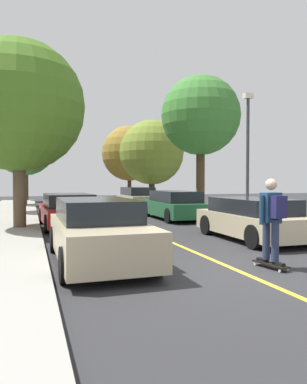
{
  "coord_description": "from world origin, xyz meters",
  "views": [
    {
      "loc": [
        -3.85,
        -6.47,
        1.75
      ],
      "look_at": [
        0.14,
        5.51,
        1.39
      ],
      "focal_mm": 34.67,
      "sensor_mm": 36.0,
      "label": 1
    }
  ],
  "objects_px": {
    "street_tree_left_farthest": "(25,141)",
    "streetlamp": "(248,148)",
    "street_tree_right_far": "(129,153)",
    "parked_car_left_nearest": "(97,231)",
    "parked_car_right_near": "(174,205)",
    "street_tree_left_far": "(24,145)",
    "parked_car_right_nearest": "(252,219)",
    "parked_car_left_near": "(68,210)",
    "street_tree_right_nearest": "(201,116)",
    "parked_car_right_far": "(137,198)",
    "skateboard": "(270,264)",
    "street_tree_left_nearest": "(19,106)",
    "street_tree_left_near": "(23,135)",
    "skateboarder": "(272,215)",
    "street_tree_right_near": "(152,153)"
  },
  "relations": [
    {
      "from": "street_tree_left_farthest",
      "to": "streetlamp",
      "type": "distance_m",
      "value": 23.31
    },
    {
      "from": "street_tree_left_near",
      "to": "street_tree_left_far",
      "type": "bearing_deg",
      "value": 90.0
    },
    {
      "from": "street_tree_left_farthest",
      "to": "street_tree_right_nearest",
      "type": "xyz_separation_m",
      "value": [
        8.44,
        -17.39,
        -0.27
      ]
    },
    {
      "from": "street_tree_left_near",
      "to": "street_tree_right_near",
      "type": "relative_size",
      "value": 1.04
    },
    {
      "from": "parked_car_left_nearest",
      "to": "skateboard",
      "type": "xyz_separation_m",
      "value": [
        3.2,
        -1.72,
        -0.59
      ]
    },
    {
      "from": "parked_car_left_near",
      "to": "parked_car_right_nearest",
      "type": "xyz_separation_m",
      "value": [
        4.95,
        -4.94,
        -0.01
      ]
    },
    {
      "from": "parked_car_left_near",
      "to": "street_tree_left_far",
      "type": "distance_m",
      "value": 13.71
    },
    {
      "from": "street_tree_right_far",
      "to": "parked_car_left_nearest",
      "type": "bearing_deg",
      "value": -106.4
    },
    {
      "from": "street_tree_left_far",
      "to": "street_tree_right_far",
      "type": "height_order",
      "value": "street_tree_right_far"
    },
    {
      "from": "parked_car_left_nearest",
      "to": "street_tree_left_far",
      "type": "height_order",
      "value": "street_tree_left_far"
    },
    {
      "from": "parked_car_right_nearest",
      "to": "street_tree_right_nearest",
      "type": "relative_size",
      "value": 0.61
    },
    {
      "from": "parked_car_left_near",
      "to": "parked_car_right_far",
      "type": "height_order",
      "value": "parked_car_right_far"
    },
    {
      "from": "skateboard",
      "to": "streetlamp",
      "type": "bearing_deg",
      "value": 60.97
    },
    {
      "from": "parked_car_left_nearest",
      "to": "parked_car_left_near",
      "type": "height_order",
      "value": "parked_car_left_nearest"
    },
    {
      "from": "street_tree_right_nearest",
      "to": "street_tree_left_farthest",
      "type": "bearing_deg",
      "value": 115.89
    },
    {
      "from": "skateboarder",
      "to": "street_tree_right_near",
      "type": "bearing_deg",
      "value": 79.26
    },
    {
      "from": "parked_car_right_nearest",
      "to": "skateboard",
      "type": "distance_m",
      "value": 3.77
    },
    {
      "from": "street_tree_left_farthest",
      "to": "skateboard",
      "type": "xyz_separation_m",
      "value": [
        4.95,
        -27.91,
        -5.19
      ]
    },
    {
      "from": "parked_car_left_nearest",
      "to": "street_tree_left_far",
      "type": "bearing_deg",
      "value": 95.09
    },
    {
      "from": "parked_car_right_far",
      "to": "street_tree_right_far",
      "type": "relative_size",
      "value": 0.71
    },
    {
      "from": "parked_car_right_nearest",
      "to": "skateboarder",
      "type": "relative_size",
      "value": 2.47
    },
    {
      "from": "street_tree_right_far",
      "to": "parked_car_left_near",
      "type": "bearing_deg",
      "value": -112.42
    },
    {
      "from": "parked_car_right_far",
      "to": "skateboarder",
      "type": "relative_size",
      "value": 2.65
    },
    {
      "from": "parked_car_right_far",
      "to": "skateboard",
      "type": "distance_m",
      "value": 16.02
    },
    {
      "from": "street_tree_left_farthest",
      "to": "streetlamp",
      "type": "relative_size",
      "value": 1.42
    },
    {
      "from": "street_tree_left_nearest",
      "to": "street_tree_left_near",
      "type": "height_order",
      "value": "street_tree_left_nearest"
    },
    {
      "from": "street_tree_left_far",
      "to": "skateboarder",
      "type": "xyz_separation_m",
      "value": [
        4.96,
        -21.36,
        -3.25
      ]
    },
    {
      "from": "street_tree_left_far",
      "to": "street_tree_right_far",
      "type": "distance_m",
      "value": 9.01
    },
    {
      "from": "street_tree_right_far",
      "to": "parked_car_right_near",
      "type": "bearing_deg",
      "value": -96.75
    },
    {
      "from": "parked_car_right_far",
      "to": "street_tree_left_far",
      "type": "height_order",
      "value": "street_tree_left_far"
    },
    {
      "from": "parked_car_left_near",
      "to": "street_tree_left_far",
      "type": "bearing_deg",
      "value": 97.6
    },
    {
      "from": "street_tree_left_near",
      "to": "skateboard",
      "type": "height_order",
      "value": "street_tree_left_near"
    },
    {
      "from": "parked_car_left_near",
      "to": "parked_car_right_far",
      "type": "bearing_deg",
      "value": 57.19
    },
    {
      "from": "street_tree_left_near",
      "to": "skateboard",
      "type": "relative_size",
      "value": 7.09
    },
    {
      "from": "parked_car_right_near",
      "to": "streetlamp",
      "type": "distance_m",
      "value": 4.51
    },
    {
      "from": "parked_car_right_nearest",
      "to": "parked_car_left_nearest",
      "type": "bearing_deg",
      "value": -162.29
    },
    {
      "from": "parked_car_left_near",
      "to": "street_tree_right_nearest",
      "type": "xyz_separation_m",
      "value": [
        6.7,
        2.29,
        4.37
      ]
    },
    {
      "from": "parked_car_left_near",
      "to": "street_tree_right_far",
      "type": "bearing_deg",
      "value": 67.58
    },
    {
      "from": "parked_car_right_near",
      "to": "parked_car_right_far",
      "type": "height_order",
      "value": "parked_car_right_far"
    },
    {
      "from": "skateboard",
      "to": "street_tree_right_near",
      "type": "bearing_deg",
      "value": 79.22
    },
    {
      "from": "parked_car_right_near",
      "to": "skateboard",
      "type": "relative_size",
      "value": 5.4
    },
    {
      "from": "parked_car_right_far",
      "to": "streetlamp",
      "type": "bearing_deg",
      "value": -79.69
    },
    {
      "from": "street_tree_right_near",
      "to": "skateboarder",
      "type": "height_order",
      "value": "street_tree_right_near"
    },
    {
      "from": "parked_car_right_far",
      "to": "skateboarder",
      "type": "distance_m",
      "value": 16.04
    },
    {
      "from": "street_tree_left_near",
      "to": "skateboarder",
      "type": "bearing_deg",
      "value": -71.52
    },
    {
      "from": "parked_car_right_far",
      "to": "streetlamp",
      "type": "height_order",
      "value": "streetlamp"
    },
    {
      "from": "street_tree_right_far",
      "to": "streetlamp",
      "type": "bearing_deg",
      "value": -89.99
    },
    {
      "from": "parked_car_right_nearest",
      "to": "street_tree_left_far",
      "type": "bearing_deg",
      "value": 110.38
    },
    {
      "from": "parked_car_right_nearest",
      "to": "street_tree_left_farthest",
      "type": "bearing_deg",
      "value": 105.22
    },
    {
      "from": "street_tree_left_farthest",
      "to": "street_tree_right_nearest",
      "type": "relative_size",
      "value": 1.05
    }
  ]
}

